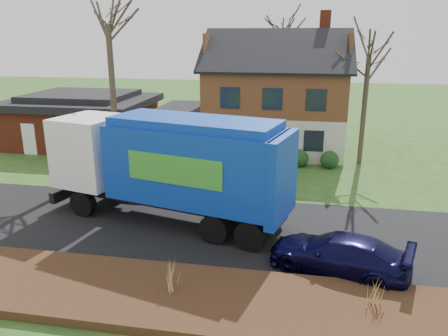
# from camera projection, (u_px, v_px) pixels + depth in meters

# --- Properties ---
(ground) EXTENTS (120.00, 120.00, 0.00)m
(ground) POSITION_uv_depth(u_px,v_px,m) (203.00, 227.00, 18.27)
(ground) COLOR #284A18
(ground) RESTS_ON ground
(road) EXTENTS (80.00, 7.00, 0.02)m
(road) POSITION_uv_depth(u_px,v_px,m) (203.00, 227.00, 18.27)
(road) COLOR black
(road) RESTS_ON ground
(mulch_verge) EXTENTS (80.00, 3.50, 0.30)m
(mulch_verge) POSITION_uv_depth(u_px,v_px,m) (164.00, 296.00, 13.24)
(mulch_verge) COLOR #321B10
(mulch_verge) RESTS_ON ground
(main_house) EXTENTS (12.95, 8.95, 9.26)m
(main_house) POSITION_uv_depth(u_px,v_px,m) (269.00, 91.00, 29.91)
(main_house) COLOR beige
(main_house) RESTS_ON ground
(ranch_house) EXTENTS (9.80, 8.20, 3.70)m
(ranch_house) POSITION_uv_depth(u_px,v_px,m) (83.00, 119.00, 32.02)
(ranch_house) COLOR maroon
(ranch_house) RESTS_ON ground
(garbage_truck) EXTENTS (11.04, 5.34, 4.57)m
(garbage_truck) POSITION_uv_depth(u_px,v_px,m) (171.00, 162.00, 18.19)
(garbage_truck) COLOR black
(garbage_truck) RESTS_ON ground
(silver_sedan) EXTENTS (5.20, 1.99, 1.69)m
(silver_sedan) POSITION_uv_depth(u_px,v_px,m) (163.00, 172.00, 22.77)
(silver_sedan) COLOR #95989C
(silver_sedan) RESTS_ON ground
(navy_wagon) EXTENTS (5.03, 3.20, 1.36)m
(navy_wagon) POSITION_uv_depth(u_px,v_px,m) (338.00, 254.00, 14.65)
(navy_wagon) COLOR black
(navy_wagon) RESTS_ON ground
(tree_front_west) EXTENTS (3.87, 3.87, 11.51)m
(tree_front_west) POSITION_uv_depth(u_px,v_px,m) (106.00, 1.00, 23.82)
(tree_front_west) COLOR #443729
(tree_front_west) RESTS_ON ground
(tree_front_east) EXTENTS (3.37, 3.37, 9.36)m
(tree_front_east) POSITION_uv_depth(u_px,v_px,m) (371.00, 37.00, 25.03)
(tree_front_east) COLOR #443828
(tree_front_east) RESTS_ON ground
(tree_back) EXTENTS (3.33, 3.33, 10.55)m
(tree_back) POSITION_uv_depth(u_px,v_px,m) (282.00, 20.00, 34.72)
(tree_back) COLOR #3D3525
(tree_back) RESTS_ON ground
(grass_clump_mid) EXTENTS (0.37, 0.30, 1.02)m
(grass_clump_mid) POSITION_uv_depth(u_px,v_px,m) (172.00, 275.00, 13.12)
(grass_clump_mid) COLOR tan
(grass_clump_mid) RESTS_ON mulch_verge
(grass_clump_east) EXTENTS (0.36, 0.30, 0.91)m
(grass_clump_east) POSITION_uv_depth(u_px,v_px,m) (376.00, 293.00, 12.31)
(grass_clump_east) COLOR tan
(grass_clump_east) RESTS_ON mulch_verge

